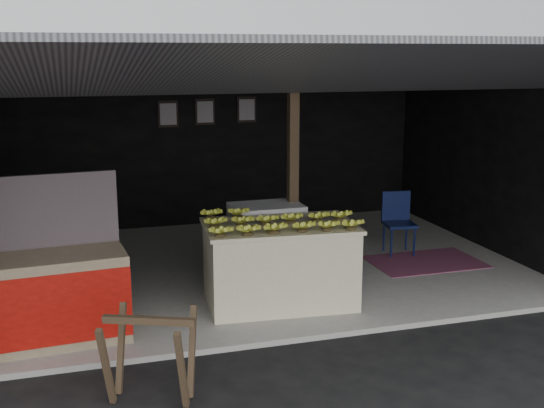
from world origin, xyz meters
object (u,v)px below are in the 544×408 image
object	(u,v)px
sawhorse	(150,349)
plastic_chair	(398,217)
water_barrel	(329,268)
banana_table	(280,264)
neighbor_stall	(44,295)
white_crate	(267,243)

from	to	relation	value
sawhorse	plastic_chair	distance (m)	5.05
sawhorse	water_barrel	world-z (taller)	sawhorse
banana_table	plastic_chair	distance (m)	2.66
sawhorse	plastic_chair	size ratio (longest dim) A/B	1.00
banana_table	neighbor_stall	world-z (taller)	neighbor_stall
banana_table	water_barrel	bearing A→B (deg)	31.69
banana_table	water_barrel	distance (m)	0.89
white_crate	neighbor_stall	size ratio (longest dim) A/B	0.60
neighbor_stall	water_barrel	bearing A→B (deg)	8.06
white_crate	sawhorse	distance (m)	3.12
banana_table	sawhorse	bearing A→B (deg)	-129.10
white_crate	sawhorse	xyz separation A→B (m)	(-1.77, -2.57, -0.07)
banana_table	neighbor_stall	size ratio (longest dim) A/B	1.08
neighbor_stall	plastic_chair	size ratio (longest dim) A/B	1.86
sawhorse	plastic_chair	bearing A→B (deg)	62.26
banana_table	plastic_chair	xyz separation A→B (m)	(2.23, 1.46, 0.05)
sawhorse	plastic_chair	world-z (taller)	plastic_chair
neighbor_stall	water_barrel	size ratio (longest dim) A/B	3.54
banana_table	plastic_chair	world-z (taller)	banana_table
banana_table	white_crate	xyz separation A→B (m)	(0.09, 0.83, 0.02)
neighbor_stall	sawhorse	distance (m)	1.64
banana_table	plastic_chair	size ratio (longest dim) A/B	2.01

